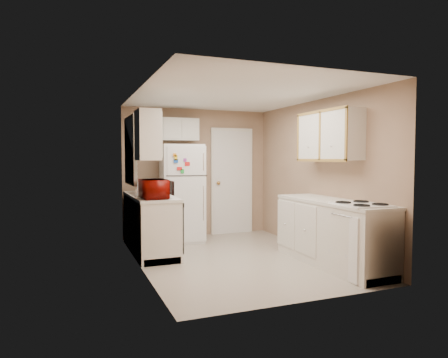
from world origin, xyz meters
name	(u,v)px	position (x,y,z in m)	size (l,w,h in m)	color
floor	(236,258)	(0.00, 0.00, 0.00)	(3.80, 3.80, 0.00)	#B8AD9F
ceiling	(237,94)	(0.00, 0.00, 2.40)	(3.80, 3.80, 0.00)	white
wall_left	(140,179)	(-1.40, 0.00, 1.20)	(3.80, 3.80, 0.00)	#A08168
wall_right	(317,176)	(1.40, 0.00, 1.20)	(3.80, 3.80, 0.00)	#A08168
wall_back	(197,173)	(0.00, 1.90, 1.20)	(2.80, 2.80, 0.00)	#A08168
wall_front	(310,186)	(0.00, -1.90, 1.20)	(2.80, 2.80, 0.00)	#A08168
left_counter	(150,223)	(-1.10, 0.90, 0.45)	(0.60, 1.80, 0.90)	silver
dishwasher	(178,226)	(-0.81, 0.30, 0.49)	(0.03, 0.58, 0.72)	black
sink	(148,197)	(-1.10, 1.05, 0.86)	(0.54, 0.74, 0.16)	gray
microwave	(154,188)	(-1.15, 0.32, 1.05)	(0.28, 0.50, 0.33)	#810A04
soap_bottle	(140,186)	(-1.15, 1.53, 1.00)	(0.10, 0.10, 0.22)	silver
window_blinds	(131,150)	(-1.36, 1.05, 1.60)	(0.10, 0.98, 1.08)	silver
upper_cabinet_left	(148,135)	(-1.25, 0.22, 1.80)	(0.30, 0.45, 0.70)	silver
refrigerator	(182,193)	(-0.42, 1.49, 0.86)	(0.71, 0.69, 1.72)	white
cabinet_over_fridge	(179,129)	(-0.40, 1.75, 2.00)	(0.70, 0.30, 0.40)	silver
interior_door	(232,181)	(0.70, 1.86, 1.02)	(0.86, 0.06, 2.08)	white
right_counter	(332,233)	(1.10, -0.80, 0.45)	(0.60, 2.00, 0.90)	silver
stove	(361,245)	(1.09, -1.39, 0.40)	(0.53, 0.66, 0.80)	white
upper_cabinet_right	(329,136)	(1.25, -0.50, 1.80)	(0.30, 1.20, 0.70)	silver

